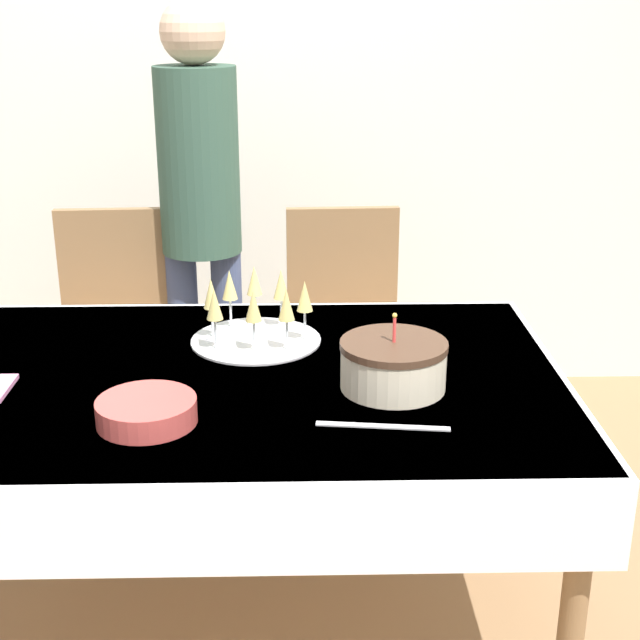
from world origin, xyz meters
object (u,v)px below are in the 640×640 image
dining_chair_far_left (116,335)px  dining_chair_far_right (345,333)px  plate_stack_main (147,411)px  birthday_cake (393,365)px  champagne_tray (255,312)px  person_standing (200,196)px

dining_chair_far_left → dining_chair_far_right: bearing=0.0°
plate_stack_main → birthday_cake: bearing=17.2°
dining_chair_far_left → dining_chair_far_right: 0.81m
birthday_cake → champagne_tray: bearing=137.1°
plate_stack_main → champagne_tray: bearing=66.2°
person_standing → champagne_tray: bearing=-73.5°
dining_chair_far_left → dining_chair_far_right: size_ratio=1.00×
birthday_cake → plate_stack_main: birthday_cake is taller
person_standing → birthday_cake: bearing=-61.9°
birthday_cake → person_standing: (-0.57, 1.07, 0.19)m
plate_stack_main → person_standing: 1.27m
birthday_cake → person_standing: bearing=118.1°
person_standing → dining_chair_far_left: bearing=-160.9°
dining_chair_far_right → champagne_tray: bearing=-113.8°
dining_chair_far_left → birthday_cake: bearing=-47.7°
birthday_cake → person_standing: 1.23m
dining_chair_far_left → plate_stack_main: dining_chair_far_left is taller
champagne_tray → person_standing: (-0.22, 0.75, 0.17)m
dining_chair_far_right → birthday_cake: dining_chair_far_right is taller
dining_chair_far_right → person_standing: person_standing is taller
dining_chair_far_right → birthday_cake: (0.07, -0.97, 0.28)m
dining_chair_far_right → plate_stack_main: (-0.50, -1.14, 0.25)m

